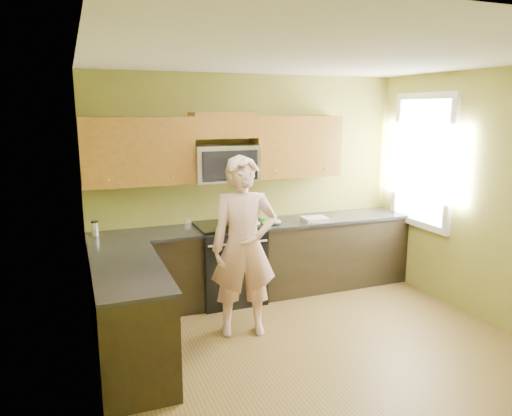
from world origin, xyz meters
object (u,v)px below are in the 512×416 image
stove (229,262)px  butter_tub (264,223)px  travel_mug (95,236)px  microwave (225,181)px  frying_pan (235,228)px  woman (244,247)px

stove → butter_tub: size_ratio=8.13×
stove → travel_mug: 1.57m
stove → butter_tub: bearing=0.2°
microwave → frying_pan: bearing=-90.3°
microwave → travel_mug: (-1.50, -0.00, -0.53)m
microwave → butter_tub: (0.46, -0.12, -0.53)m
microwave → woman: size_ratio=0.41×
woman → butter_tub: woman is taller
stove → microwave: (0.00, 0.12, 0.97)m
stove → travel_mug: size_ratio=5.72×
butter_tub → stove: bearing=-179.8°
woman → microwave: bearing=96.0°
frying_pan → travel_mug: travel_mug is taller
stove → frying_pan: (-0.00, -0.23, 0.47)m
woman → frying_pan: size_ratio=3.70×
stove → woman: 0.99m
stove → microwave: bearing=90.0°
microwave → butter_tub: microwave is taller
travel_mug → butter_tub: bearing=-3.6°
frying_pan → travel_mug: 1.54m
woman → travel_mug: 1.70m
microwave → woman: (-0.13, -1.00, -0.53)m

